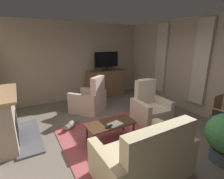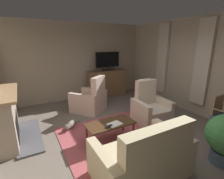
{
  "view_description": "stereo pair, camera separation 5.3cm",
  "coord_description": "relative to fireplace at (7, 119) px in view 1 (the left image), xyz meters",
  "views": [
    {
      "loc": [
        -1.95,
        -2.71,
        2.09
      ],
      "look_at": [
        -0.15,
        0.43,
        1.06
      ],
      "focal_mm": 26.34,
      "sensor_mm": 36.0,
      "label": 1
    },
    {
      "loc": [
        -1.91,
        -2.73,
        2.09
      ],
      "look_at": [
        -0.15,
        0.43,
        1.06
      ],
      "focal_mm": 26.34,
      "sensor_mm": 36.0,
      "label": 2
    }
  ],
  "objects": [
    {
      "name": "folded_newspaper",
      "position": [
        1.99,
        -1.15,
        -0.11
      ],
      "size": [
        0.34,
        0.27,
        0.01
      ],
      "primitive_type": "cube",
      "rotation": [
        0.0,
        0.0,
        0.19
      ],
      "color": "silver",
      "rests_on": "coffee_table"
    },
    {
      "name": "curtain_panel_near",
      "position": [
        4.84,
        -1.11,
        1.02
      ],
      "size": [
        0.1,
        0.44,
        2.37
      ],
      "primitive_type": "cube",
      "color": "#B2A393"
    },
    {
      "name": "cat",
      "position": [
        1.31,
        -0.1,
        -0.44
      ],
      "size": [
        0.51,
        0.47,
        0.2
      ],
      "color": "gray",
      "rests_on": "ground_plane"
    },
    {
      "name": "armchair_facing_sofa",
      "position": [
        2.17,
        0.71,
        -0.19
      ],
      "size": [
        1.24,
        1.24,
        1.13
      ],
      "color": "#BC9E8E",
      "rests_on": "ground_plane"
    },
    {
      "name": "armchair_angled_to_table",
      "position": [
        3.34,
        -0.76,
        -0.19
      ],
      "size": [
        0.92,
        0.88,
        1.13
      ],
      "color": "#C6B29E",
      "rests_on": "ground_plane"
    },
    {
      "name": "tv_cabinet",
      "position": [
        3.35,
        1.8,
        -0.03
      ],
      "size": [
        1.55,
        0.46,
        1.05
      ],
      "color": "#4A3523",
      "rests_on": "ground_plane"
    },
    {
      "name": "wall_right_with_window",
      "position": [
        4.95,
        -1.16,
        0.88
      ],
      "size": [
        0.1,
        7.13,
        2.82
      ],
      "primitive_type": "cube",
      "color": "gray",
      "rests_on": "ground_plane"
    },
    {
      "name": "fireplace",
      "position": [
        0.0,
        0.0,
        0.0
      ],
      "size": [
        0.84,
        1.63,
        1.13
      ],
      "color": "#4C4C51",
      "rests_on": "ground_plane"
    },
    {
      "name": "coffee_table",
      "position": [
        1.94,
        -1.05,
        -0.16
      ],
      "size": [
        1.06,
        0.52,
        0.42
      ],
      "color": "#422B19",
      "rests_on": "ground_plane"
    },
    {
      "name": "side_chair_tucked_against_wall",
      "position": [
        4.29,
        -2.12,
        -0.02
      ],
      "size": [
        0.5,
        0.48,
        0.94
      ],
      "color": "#42567A",
      "rests_on": "ground_plane"
    },
    {
      "name": "sofa_floral",
      "position": [
        1.9,
        -2.23,
        -0.2
      ],
      "size": [
        1.51,
        0.9,
        1.03
      ],
      "color": "tan",
      "rests_on": "ground_plane"
    },
    {
      "name": "television",
      "position": [
        3.35,
        1.75,
        0.9
      ],
      "size": [
        0.99,
        0.2,
        0.72
      ],
      "color": "black",
      "rests_on": "tv_cabinet"
    },
    {
      "name": "ground_plane",
      "position": [
        2.31,
        -1.16,
        -0.55
      ],
      "size": [
        5.77,
        7.13,
        0.04
      ],
      "primitive_type": "cube",
      "color": "#665B51"
    },
    {
      "name": "tv_remote",
      "position": [
        1.82,
        -1.2,
        -0.1
      ],
      "size": [
        0.18,
        0.09,
        0.02
      ],
      "primitive_type": "cube",
      "rotation": [
        0.0,
        0.0,
        0.26
      ],
      "color": "black",
      "rests_on": "coffee_table"
    },
    {
      "name": "curtain_panel_far",
      "position": [
        4.84,
        0.39,
        1.02
      ],
      "size": [
        0.1,
        0.44,
        2.37
      ],
      "primitive_type": "cube",
      "color": "#B2A393"
    },
    {
      "name": "rug_central",
      "position": [
        2.12,
        -0.99,
        -0.53
      ],
      "size": [
        2.42,
        2.1,
        0.01
      ],
      "primitive_type": "cube",
      "color": "#9E474C",
      "rests_on": "ground_plane"
    },
    {
      "name": "wall_back",
      "position": [
        2.31,
        2.15,
        0.88
      ],
      "size": [
        5.77,
        0.1,
        2.82
      ],
      "primitive_type": "cube",
      "color": "gray",
      "rests_on": "ground_plane"
    }
  ]
}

